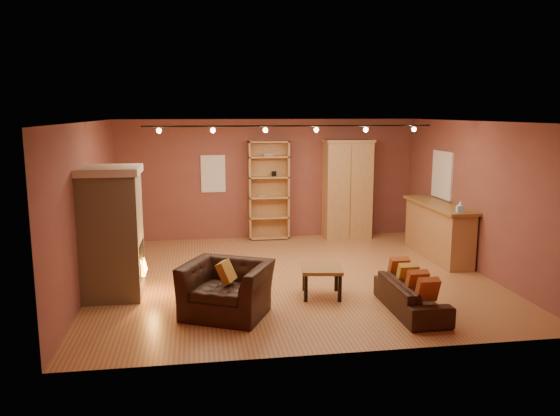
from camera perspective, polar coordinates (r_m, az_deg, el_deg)
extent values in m
plane|color=#985E35|center=(10.03, 1.30, -7.18)|extent=(7.00, 7.00, 0.00)
plane|color=#56341B|center=(9.59, 1.37, 9.02)|extent=(7.00, 7.00, 0.00)
cube|color=brown|center=(12.89, -1.20, 3.04)|extent=(7.00, 0.02, 2.80)
cube|color=brown|center=(9.74, -19.40, 0.19)|extent=(0.02, 6.50, 2.80)
cube|color=brown|center=(10.88, 19.81, 1.15)|extent=(0.02, 6.50, 2.80)
cube|color=#C4B488|center=(9.15, -17.16, -2.84)|extent=(0.90, 0.90, 2.00)
cube|color=beige|center=(8.99, -17.50, 3.77)|extent=(0.98, 0.98, 0.12)
cube|color=black|center=(9.20, -14.49, -5.22)|extent=(0.10, 0.65, 0.55)
cone|color=orange|center=(9.22, -14.09, -5.93)|extent=(0.10, 0.10, 0.22)
cube|color=white|center=(12.75, -7.00, 3.57)|extent=(0.56, 0.04, 0.86)
cube|color=tan|center=(12.90, -1.29, 1.94)|extent=(0.94, 0.04, 2.31)
cube|color=tan|center=(12.69, -3.22, 1.80)|extent=(0.04, 0.37, 2.31)
cube|color=tan|center=(12.81, 0.81, 1.89)|extent=(0.04, 0.37, 2.31)
cube|color=gray|center=(12.74, -1.90, 1.27)|extent=(0.18, 0.12, 0.05)
cube|color=black|center=(12.71, -0.64, 3.59)|extent=(0.10, 0.10, 0.12)
cube|color=tan|center=(12.95, -1.18, -3.04)|extent=(0.94, 0.37, 0.04)
cube|color=tan|center=(12.85, -1.19, -0.94)|extent=(0.94, 0.37, 0.03)
cube|color=tan|center=(12.76, -1.19, 1.14)|extent=(0.94, 0.37, 0.04)
cube|color=tan|center=(12.70, -1.20, 3.25)|extent=(0.94, 0.37, 0.04)
cube|color=tan|center=(12.65, -1.21, 5.37)|extent=(0.94, 0.37, 0.04)
cube|color=tan|center=(12.63, -1.21, 6.94)|extent=(0.94, 0.37, 0.04)
cube|color=tan|center=(13.01, 7.03, 1.85)|extent=(1.09, 0.59, 2.27)
cube|color=olive|center=(12.73, 7.38, 1.67)|extent=(0.02, 0.01, 2.17)
cube|color=tan|center=(12.90, 7.14, 6.98)|extent=(1.15, 0.65, 0.06)
cube|color=#B08051|center=(11.68, 16.18, -2.41)|extent=(0.51, 2.23, 1.07)
cube|color=olive|center=(11.58, 16.32, 0.31)|extent=(0.63, 2.35, 0.06)
cube|color=#8DBAE2|center=(10.68, 18.29, -0.13)|extent=(0.12, 0.12, 0.11)
cone|color=white|center=(10.66, 18.32, 0.41)|extent=(0.08, 0.08, 0.10)
cube|color=white|center=(12.07, 16.60, 3.34)|extent=(0.05, 0.90, 1.00)
imported|color=black|center=(8.50, 13.57, -8.44)|extent=(0.48, 1.62, 0.63)
cube|color=#A24820|center=(7.95, 15.15, -8.20)|extent=(0.30, 0.23, 0.36)
cube|color=#A24820|center=(8.27, 14.12, -7.44)|extent=(0.30, 0.23, 0.36)
cube|color=gold|center=(8.59, 13.16, -6.74)|extent=(0.30, 0.23, 0.36)
cube|color=#A24820|center=(8.92, 12.28, -6.08)|extent=(0.30, 0.23, 0.36)
imported|color=black|center=(8.11, -5.62, -7.54)|extent=(1.42, 1.22, 1.05)
cube|color=gold|center=(8.08, -5.63, -6.65)|extent=(0.34, 0.37, 0.34)
cube|color=olive|center=(8.90, 4.37, -6.35)|extent=(0.73, 0.73, 0.05)
cube|color=black|center=(8.67, 3.01, -8.49)|extent=(0.05, 0.05, 0.43)
cube|color=black|center=(8.79, 6.47, -8.28)|extent=(0.05, 0.05, 0.43)
cube|color=black|center=(9.17, 2.32, -7.44)|extent=(0.05, 0.05, 0.43)
cube|color=black|center=(9.29, 5.60, -7.26)|extent=(0.05, 0.05, 0.43)
cylinder|color=black|center=(9.78, 1.16, 8.58)|extent=(5.20, 0.03, 0.03)
sphere|color=#FFD88C|center=(9.66, -12.54, 7.91)|extent=(0.09, 0.09, 0.09)
sphere|color=#FFD88C|center=(9.65, -7.03, 8.07)|extent=(0.09, 0.09, 0.09)
sphere|color=#FFD88C|center=(9.72, -1.54, 8.15)|extent=(0.09, 0.09, 0.09)
sphere|color=#FFD88C|center=(9.88, 3.81, 8.16)|extent=(0.09, 0.09, 0.09)
sphere|color=#FFD88C|center=(10.12, 8.96, 8.11)|extent=(0.09, 0.09, 0.09)
sphere|color=#FFD88C|center=(10.43, 13.83, 8.00)|extent=(0.09, 0.09, 0.09)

